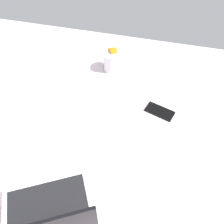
{
  "coord_description": "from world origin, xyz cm",
  "views": [
    {
      "loc": [
        -28.02,
        70.32,
        110.94
      ],
      "look_at": [
        -11.04,
        0.9,
        24.0
      ],
      "focal_mm": 38.83,
      "sensor_mm": 36.0,
      "label": 1
    }
  ],
  "objects": [
    {
      "name": "bed_mattress",
      "position": [
        0.0,
        0.0,
        9.0
      ],
      "size": [
        180.0,
        140.0,
        18.0
      ],
      "primitive_type": "cube",
      "color": "silver",
      "rests_on": "ground"
    },
    {
      "name": "laptop",
      "position": [
        0.09,
        50.39,
        22.41
      ],
      "size": [
        40.0,
        36.06,
        23.0
      ],
      "rotation": [
        0.0,
        0.0,
        0.5
      ],
      "color": "silver",
      "rests_on": "bed_mattress"
    },
    {
      "name": "snack_cup",
      "position": [
        -1.58,
        -35.75,
        23.82
      ],
      "size": [
        9.62,
        10.5,
        13.62
      ],
      "color": "silver",
      "rests_on": "bed_mattress"
    },
    {
      "name": "cell_phone",
      "position": [
        -32.89,
        -9.56,
        18.4
      ],
      "size": [
        15.4,
        10.7,
        0.8
      ],
      "primitive_type": "cube",
      "rotation": [
        0.0,
        0.0,
        4.41
      ],
      "color": "black",
      "rests_on": "bed_mattress"
    }
  ]
}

